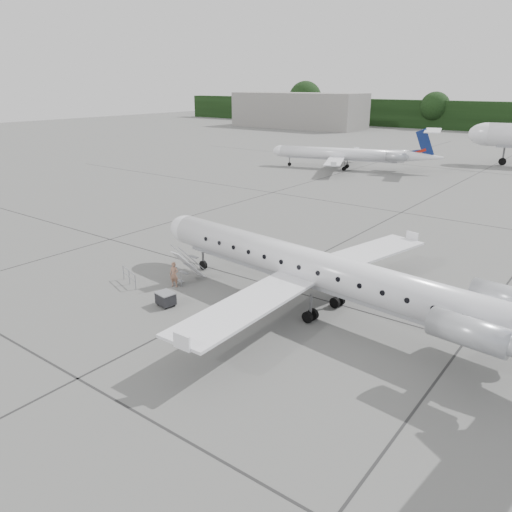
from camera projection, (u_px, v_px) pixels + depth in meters
The scene contains 8 objects.
ground at pixel (293, 325), 28.03m from camera, with size 320.00×320.00×0.00m, color slate.
terminal_building at pixel (298, 110), 149.10m from camera, with size 40.00×14.00×10.00m, color slate.
main_regional_jet at pixel (312, 250), 28.85m from camera, with size 28.94×20.84×7.42m, color silver, non-canonical shape.
airstair at pixel (189, 265), 33.79m from camera, with size 0.85×2.22×2.33m, color silver, non-canonical shape.
passenger at pixel (174, 274), 33.03m from camera, with size 0.62×0.41×1.70m, color #936650.
safety_railing at pixel (129, 277), 33.48m from camera, with size 2.20×0.08×1.00m, color gray, non-canonical shape.
baggage_cart at pixel (166, 299), 30.27m from camera, with size 1.07×0.87×0.93m, color black, non-canonical shape.
bg_regional_left at pixel (341, 148), 77.49m from camera, with size 24.80×17.86×6.51m, color silver, non-canonical shape.
Camera 1 is at (13.55, -21.34, 12.88)m, focal length 35.00 mm.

